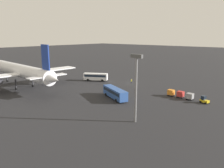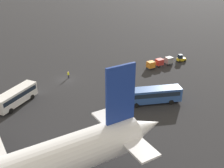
{
  "view_description": "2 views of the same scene",
  "coord_description": "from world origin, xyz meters",
  "px_view_note": "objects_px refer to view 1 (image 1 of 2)",
  "views": [
    {
      "loc": [
        -52.18,
        69.87,
        19.33
      ],
      "look_at": [
        -5.41,
        16.58,
        3.29
      ],
      "focal_mm": 35.0,
      "sensor_mm": 36.0,
      "label": 1
    },
    {
      "loc": [
        25.0,
        58.07,
        28.8
      ],
      "look_at": [
        -3.45,
        15.22,
        3.98
      ],
      "focal_mm": 45.0,
      "sensor_mm": 36.0,
      "label": 2
    }
  ],
  "objects_px": {
    "cargo_cart_grey": "(190,96)",
    "cargo_cart_red": "(180,94)",
    "baggage_tug": "(204,100)",
    "shuttle_bus_near": "(96,76)",
    "shuttle_bus_far": "(115,92)",
    "worker_person": "(131,81)",
    "airplane": "(22,71)",
    "cargo_cart_orange": "(171,92)"
  },
  "relations": [
    {
      "from": "airplane",
      "to": "cargo_cart_orange",
      "type": "distance_m",
      "value": 53.65
    },
    {
      "from": "shuttle_bus_near",
      "to": "worker_person",
      "type": "distance_m",
      "value": 15.73
    },
    {
      "from": "baggage_tug",
      "to": "cargo_cart_grey",
      "type": "distance_m",
      "value": 4.38
    },
    {
      "from": "cargo_cart_red",
      "to": "shuttle_bus_near",
      "type": "bearing_deg",
      "value": -0.85
    },
    {
      "from": "cargo_cart_red",
      "to": "cargo_cart_orange",
      "type": "relative_size",
      "value": 1.0
    },
    {
      "from": "shuttle_bus_far",
      "to": "airplane",
      "type": "bearing_deg",
      "value": 42.17
    },
    {
      "from": "cargo_cart_grey",
      "to": "worker_person",
      "type": "bearing_deg",
      "value": -14.48
    },
    {
      "from": "shuttle_bus_far",
      "to": "cargo_cart_red",
      "type": "bearing_deg",
      "value": -113.12
    },
    {
      "from": "airplane",
      "to": "shuttle_bus_far",
      "type": "xyz_separation_m",
      "value": [
        -34.89,
        -11.93,
        -4.23
      ]
    },
    {
      "from": "shuttle_bus_far",
      "to": "worker_person",
      "type": "height_order",
      "value": "shuttle_bus_far"
    },
    {
      "from": "worker_person",
      "to": "cargo_cart_grey",
      "type": "distance_m",
      "value": 27.94
    },
    {
      "from": "shuttle_bus_near",
      "to": "cargo_cart_grey",
      "type": "height_order",
      "value": "shuttle_bus_near"
    },
    {
      "from": "cargo_cart_grey",
      "to": "cargo_cart_orange",
      "type": "xyz_separation_m",
      "value": [
        6.31,
        -0.24,
        0.0
      ]
    },
    {
      "from": "shuttle_bus_near",
      "to": "cargo_cart_orange",
      "type": "distance_m",
      "value": 35.24
    },
    {
      "from": "baggage_tug",
      "to": "worker_person",
      "type": "bearing_deg",
      "value": 2.45
    },
    {
      "from": "airplane",
      "to": "shuttle_bus_far",
      "type": "distance_m",
      "value": 37.12
    },
    {
      "from": "shuttle_bus_near",
      "to": "cargo_cart_red",
      "type": "relative_size",
      "value": 4.82
    },
    {
      "from": "airplane",
      "to": "baggage_tug",
      "type": "xyz_separation_m",
      "value": [
        -57.34,
        -25.44,
        -5.25
      ]
    },
    {
      "from": "baggage_tug",
      "to": "cargo_cart_orange",
      "type": "bearing_deg",
      "value": 12.54
    },
    {
      "from": "shuttle_bus_near",
      "to": "cargo_cart_grey",
      "type": "relative_size",
      "value": 4.82
    },
    {
      "from": "worker_person",
      "to": "shuttle_bus_near",
      "type": "bearing_deg",
      "value": 22.66
    },
    {
      "from": "cargo_cart_red",
      "to": "cargo_cart_orange",
      "type": "distance_m",
      "value": 3.16
    },
    {
      "from": "cargo_cart_red",
      "to": "worker_person",
      "type": "bearing_deg",
      "value": -15.48
    },
    {
      "from": "worker_person",
      "to": "cargo_cart_orange",
      "type": "bearing_deg",
      "value": 161.98
    },
    {
      "from": "airplane",
      "to": "cargo_cart_orange",
      "type": "xyz_separation_m",
      "value": [
        -46.67,
        -26.0,
        -5.0
      ]
    },
    {
      "from": "shuttle_bus_near",
      "to": "cargo_cart_grey",
      "type": "bearing_deg",
      "value": 147.74
    },
    {
      "from": "cargo_cart_grey",
      "to": "shuttle_bus_far",
      "type": "bearing_deg",
      "value": 37.42
    },
    {
      "from": "baggage_tug",
      "to": "cargo_cart_red",
      "type": "distance_m",
      "value": 7.55
    },
    {
      "from": "shuttle_bus_near",
      "to": "shuttle_bus_far",
      "type": "xyz_separation_m",
      "value": [
        -23.45,
        14.77,
        0.01
      ]
    },
    {
      "from": "shuttle_bus_near",
      "to": "baggage_tug",
      "type": "distance_m",
      "value": 45.92
    },
    {
      "from": "cargo_cart_grey",
      "to": "cargo_cart_red",
      "type": "bearing_deg",
      "value": -6.63
    },
    {
      "from": "worker_person",
      "to": "cargo_cart_red",
      "type": "distance_m",
      "value": 24.8
    },
    {
      "from": "airplane",
      "to": "cargo_cart_red",
      "type": "xyz_separation_m",
      "value": [
        -49.82,
        -26.13,
        -5.0
      ]
    },
    {
      "from": "shuttle_bus_near",
      "to": "cargo_cart_orange",
      "type": "relative_size",
      "value": 4.82
    },
    {
      "from": "cargo_cart_red",
      "to": "shuttle_bus_far",
      "type": "bearing_deg",
      "value": 43.58
    },
    {
      "from": "baggage_tug",
      "to": "cargo_cart_grey",
      "type": "xyz_separation_m",
      "value": [
        4.36,
        -0.32,
        0.25
      ]
    },
    {
      "from": "worker_person",
      "to": "cargo_cart_grey",
      "type": "xyz_separation_m",
      "value": [
        -27.05,
        6.98,
        0.32
      ]
    },
    {
      "from": "airplane",
      "to": "baggage_tug",
      "type": "distance_m",
      "value": 62.95
    },
    {
      "from": "shuttle_bus_far",
      "to": "shuttle_bus_near",
      "type": "bearing_deg",
      "value": -8.9
    },
    {
      "from": "baggage_tug",
      "to": "cargo_cart_orange",
      "type": "relative_size",
      "value": 1.28
    },
    {
      "from": "airplane",
      "to": "shuttle_bus_near",
      "type": "distance_m",
      "value": 29.36
    },
    {
      "from": "cargo_cart_grey",
      "to": "cargo_cart_red",
      "type": "xyz_separation_m",
      "value": [
        3.15,
        -0.37,
        0.0
      ]
    }
  ]
}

